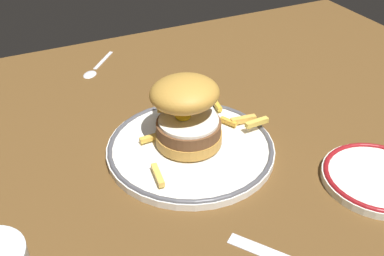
% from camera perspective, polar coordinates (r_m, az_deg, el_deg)
% --- Properties ---
extents(ground_plane, '(1.38, 0.90, 0.04)m').
position_cam_1_polar(ground_plane, '(0.78, -1.61, -2.31)').
color(ground_plane, brown).
extents(dinner_plate, '(0.27, 0.27, 0.02)m').
position_cam_1_polar(dinner_plate, '(0.73, 0.00, -2.43)').
color(dinner_plate, white).
rests_on(dinner_plate, ground_plane).
extents(burger, '(0.14, 0.14, 0.11)m').
position_cam_1_polar(burger, '(0.70, -0.80, 2.28)').
color(burger, '#BA8437').
rests_on(burger, dinner_plate).
extents(fries_pile, '(0.22, 0.19, 0.03)m').
position_cam_1_polar(fries_pile, '(0.76, 0.77, 0.58)').
color(fries_pile, '#EDB84C').
rests_on(fries_pile, dinner_plate).
extents(side_plate, '(0.16, 0.16, 0.02)m').
position_cam_1_polar(side_plate, '(0.73, 22.48, -5.84)').
color(side_plate, white).
rests_on(side_plate, ground_plane).
extents(spoon, '(0.10, 0.11, 0.01)m').
position_cam_1_polar(spoon, '(0.99, -12.51, 7.20)').
color(spoon, silver).
rests_on(spoon, ground_plane).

